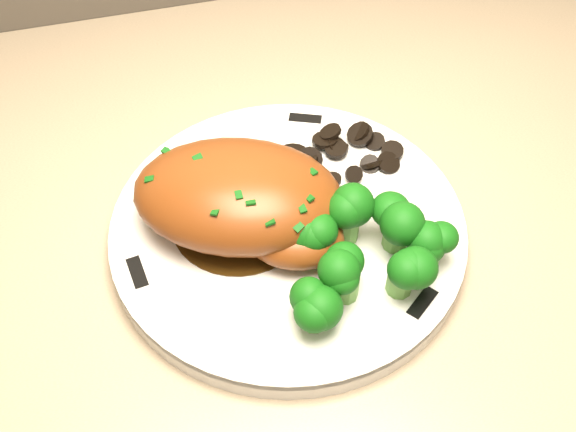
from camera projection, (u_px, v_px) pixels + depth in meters
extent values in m
cube|color=brown|center=(336.00, 403.00, 0.94)|extent=(1.81, 0.59, 0.78)
cube|color=tan|center=(360.00, 200.00, 0.63)|extent=(1.86, 0.62, 0.03)
cylinder|color=silver|center=(288.00, 231.00, 0.58)|extent=(0.33, 0.33, 0.02)
cube|color=black|center=(305.00, 119.00, 0.65)|extent=(0.03, 0.02, 0.00)
cube|color=black|center=(137.00, 272.00, 0.54)|extent=(0.01, 0.03, 0.00)
cube|color=black|center=(422.00, 303.00, 0.52)|extent=(0.03, 0.03, 0.00)
cylinder|color=#311E09|center=(240.00, 221.00, 0.57)|extent=(0.11, 0.11, 0.00)
ellipsoid|color=brown|center=(238.00, 195.00, 0.55)|extent=(0.19, 0.16, 0.06)
ellipsoid|color=brown|center=(295.00, 237.00, 0.54)|extent=(0.09, 0.08, 0.03)
cube|color=#0E450F|center=(173.00, 163.00, 0.53)|extent=(0.01, 0.01, 0.00)
cube|color=#0E450F|center=(198.00, 161.00, 0.53)|extent=(0.01, 0.01, 0.00)
cube|color=#0E450F|center=(223.00, 161.00, 0.53)|extent=(0.01, 0.01, 0.00)
cube|color=#0E450F|center=(249.00, 163.00, 0.53)|extent=(0.01, 0.01, 0.00)
cube|color=#0E450F|center=(276.00, 167.00, 0.53)|extent=(0.01, 0.01, 0.00)
cube|color=#0E450F|center=(302.00, 173.00, 0.53)|extent=(0.01, 0.01, 0.00)
cylinder|color=black|center=(382.00, 155.00, 0.62)|extent=(0.02, 0.01, 0.01)
cylinder|color=black|center=(378.00, 148.00, 0.62)|extent=(0.02, 0.02, 0.01)
cylinder|color=black|center=(371.00, 142.00, 0.62)|extent=(0.02, 0.02, 0.01)
cylinder|color=black|center=(361.00, 144.00, 0.62)|extent=(0.02, 0.02, 0.01)
cylinder|color=black|center=(351.00, 141.00, 0.62)|extent=(0.02, 0.02, 0.01)
cylinder|color=black|center=(340.00, 140.00, 0.62)|extent=(0.02, 0.02, 0.01)
cylinder|color=black|center=(330.00, 148.00, 0.62)|extent=(0.02, 0.02, 0.01)
cylinder|color=black|center=(321.00, 150.00, 0.62)|extent=(0.02, 0.02, 0.00)
cylinder|color=black|center=(315.00, 152.00, 0.61)|extent=(0.03, 0.02, 0.01)
cylinder|color=black|center=(312.00, 163.00, 0.61)|extent=(0.02, 0.02, 0.02)
cylinder|color=black|center=(312.00, 166.00, 0.60)|extent=(0.02, 0.02, 0.01)
cylinder|color=black|center=(316.00, 169.00, 0.60)|extent=(0.03, 0.02, 0.01)
cylinder|color=black|center=(323.00, 177.00, 0.60)|extent=(0.03, 0.03, 0.01)
cylinder|color=black|center=(333.00, 177.00, 0.59)|extent=(0.03, 0.03, 0.01)
cylinder|color=black|center=(344.00, 176.00, 0.59)|extent=(0.03, 0.03, 0.02)
cylinder|color=black|center=(355.00, 179.00, 0.60)|extent=(0.02, 0.02, 0.02)
cylinder|color=black|center=(366.00, 174.00, 0.60)|extent=(0.03, 0.03, 0.01)
cylinder|color=black|center=(375.00, 167.00, 0.60)|extent=(0.03, 0.03, 0.01)
cylinder|color=black|center=(380.00, 166.00, 0.61)|extent=(0.03, 0.03, 0.01)
cylinder|color=black|center=(383.00, 158.00, 0.61)|extent=(0.03, 0.03, 0.01)
cylinder|color=#5B953F|center=(308.00, 247.00, 0.54)|extent=(0.02, 0.02, 0.03)
sphere|color=#083A0A|center=(308.00, 233.00, 0.52)|extent=(0.03, 0.03, 0.03)
cylinder|color=#5B953F|center=(346.00, 227.00, 0.55)|extent=(0.02, 0.02, 0.03)
sphere|color=#083A0A|center=(348.00, 212.00, 0.54)|extent=(0.03, 0.03, 0.03)
cylinder|color=#5B953F|center=(396.00, 235.00, 0.55)|extent=(0.02, 0.02, 0.03)
sphere|color=#083A0A|center=(399.00, 220.00, 0.53)|extent=(0.03, 0.03, 0.03)
cylinder|color=#5B953F|center=(346.00, 285.00, 0.52)|extent=(0.02, 0.02, 0.03)
sphere|color=#083A0A|center=(347.00, 271.00, 0.50)|extent=(0.03, 0.03, 0.03)
cylinder|color=#5B953F|center=(400.00, 280.00, 0.52)|extent=(0.02, 0.02, 0.03)
sphere|color=#083A0A|center=(403.00, 265.00, 0.51)|extent=(0.03, 0.03, 0.03)
cylinder|color=#5B953F|center=(428.00, 253.00, 0.53)|extent=(0.02, 0.02, 0.03)
sphere|color=#083A0A|center=(432.00, 239.00, 0.52)|extent=(0.03, 0.03, 0.03)
cylinder|color=#5B953F|center=(314.00, 313.00, 0.50)|extent=(0.02, 0.02, 0.03)
sphere|color=#083A0A|center=(315.00, 299.00, 0.49)|extent=(0.03, 0.03, 0.03)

